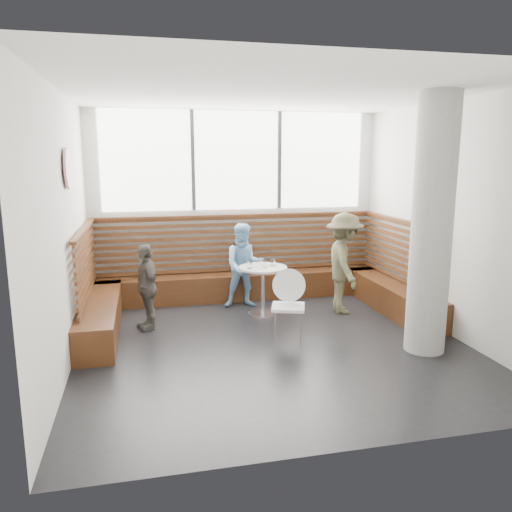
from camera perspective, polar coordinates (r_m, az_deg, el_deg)
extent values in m
cube|color=silver|center=(6.30, 2.02, 3.63)|extent=(5.00, 5.00, 3.20)
cube|color=black|center=(6.70, 1.93, -10.04)|extent=(5.00, 5.00, 0.01)
cube|color=white|center=(6.29, 2.13, 18.21)|extent=(5.00, 5.00, 0.01)
cube|color=white|center=(8.66, -2.21, 10.84)|extent=(4.50, 0.02, 1.65)
cube|color=#3F3F42|center=(8.54, -7.23, 10.76)|extent=(0.06, 0.04, 1.65)
cube|color=#3F3F42|center=(8.81, 2.70, 10.85)|extent=(0.06, 0.04, 1.65)
cube|color=#3F220F|center=(8.72, -1.83, -3.44)|extent=(5.00, 0.50, 0.45)
cube|color=#3F220F|center=(7.64, -17.23, -6.09)|extent=(0.50, 2.50, 0.45)
cube|color=#3F220F|center=(8.53, 14.56, -4.14)|extent=(0.50, 2.50, 0.45)
cube|color=#442411|center=(8.73, -2.07, 1.45)|extent=(4.88, 0.08, 0.98)
cube|color=#442411|center=(7.48, -18.85, -0.81)|extent=(0.08, 2.38, 0.98)
cube|color=#442411|center=(8.45, 15.83, 0.70)|extent=(0.08, 2.38, 0.98)
cylinder|color=gray|center=(6.49, 19.46, 3.22)|extent=(0.50, 0.50, 3.20)
cylinder|color=white|center=(6.49, -20.72, 9.36)|extent=(0.03, 0.50, 0.50)
cylinder|color=silver|center=(7.90, 0.78, -6.60)|extent=(0.47, 0.47, 0.03)
cylinder|color=silver|center=(7.80, 0.79, -4.00)|extent=(0.07, 0.07, 0.74)
cylinder|color=#B7B7BA|center=(7.71, 0.80, -1.35)|extent=(0.75, 0.75, 0.03)
cube|color=white|center=(6.71, 3.70, -5.86)|extent=(0.43, 0.41, 0.04)
cylinder|color=white|center=(6.81, 3.29, -3.35)|extent=(0.45, 0.10, 0.45)
cylinder|color=silver|center=(6.60, 2.59, -8.34)|extent=(0.02, 0.02, 0.44)
cylinder|color=silver|center=(6.70, 5.50, -8.09)|extent=(0.02, 0.02, 0.44)
cylinder|color=silver|center=(6.88, 1.91, -7.51)|extent=(0.02, 0.02, 0.44)
cylinder|color=silver|center=(6.98, 4.70, -7.29)|extent=(0.02, 0.02, 0.44)
imported|color=brown|center=(7.95, 10.02, -0.83)|extent=(0.74, 1.11, 1.59)
imported|color=#87BDEB|center=(8.14, -1.33, -1.11)|extent=(0.71, 0.58, 1.38)
imported|color=#56524E|center=(7.29, -12.40, -3.45)|extent=(0.49, 0.78, 1.23)
cylinder|color=white|center=(7.74, -0.46, -1.12)|extent=(0.19, 0.19, 0.01)
cylinder|color=white|center=(7.88, 1.22, -0.90)|extent=(0.19, 0.19, 0.01)
cylinder|color=white|center=(7.58, -0.71, -1.00)|extent=(0.07, 0.07, 0.11)
cylinder|color=white|center=(7.63, 1.03, -0.96)|extent=(0.07, 0.07, 0.11)
cylinder|color=white|center=(7.78, 1.95, -0.68)|extent=(0.07, 0.07, 0.11)
cube|color=#A5C64C|center=(7.53, 1.49, -1.52)|extent=(0.21, 0.17, 0.00)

